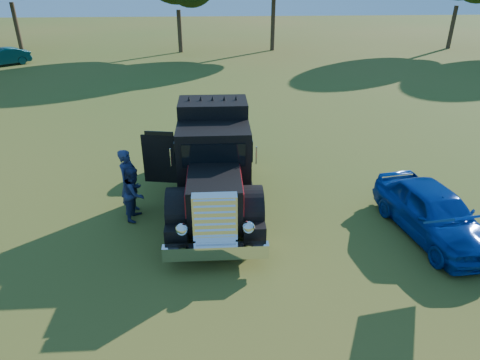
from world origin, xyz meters
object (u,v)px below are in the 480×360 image
Objects in this scene: diamond_t_truck at (214,165)px; spectator_near at (129,182)px; distant_teal_car at (3,57)px; spectator_far at (135,193)px; hotrod_coupe at (434,212)px.

spectator_near is (-2.47, -0.40, -0.29)m from diamond_t_truck.
spectator_far is at bearing -6.57° from distant_teal_car.
spectator_near reaches higher than spectator_far.
spectator_near is 25.81m from distant_teal_car.
spectator_far is at bearing -128.35° from spectator_near.
spectator_far is at bearing 170.40° from hotrod_coupe.
diamond_t_truck is 2.52m from spectator_near.
spectator_near reaches higher than distant_teal_car.
diamond_t_truck is at bearing 160.06° from hotrod_coupe.
diamond_t_truck reaches higher than distant_teal_car.
diamond_t_truck reaches higher than hotrod_coupe.
distant_teal_car is at bearing 52.21° from spectator_near.
distant_teal_car is (-21.39, 23.95, -0.09)m from hotrod_coupe.
distant_teal_car is (-13.09, 22.24, -0.38)m from spectator_near.
spectator_near is 0.44m from spectator_far.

